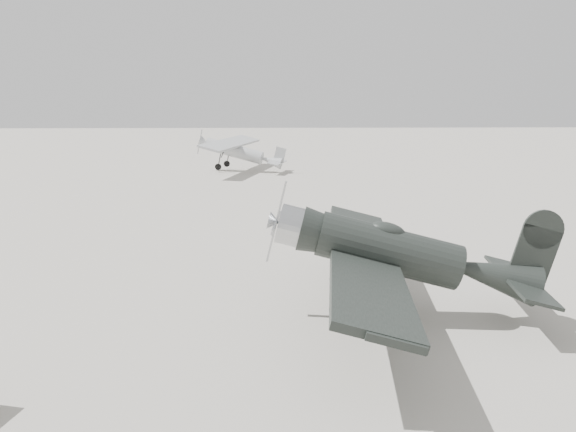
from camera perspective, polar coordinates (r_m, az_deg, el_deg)
name	(u,v)px	position (r m, az deg, el deg)	size (l,w,h in m)	color
ground	(299,278)	(19.03, 1.12, -6.36)	(160.00, 160.00, 0.00)	#AAA397
lowwing_monoplane	(401,254)	(15.61, 11.45, -3.85)	(7.66, 10.73, 3.45)	black
highwing_monoplane	(238,149)	(44.35, -5.14, 6.79)	(7.10, 9.90, 2.81)	#A4A8A9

